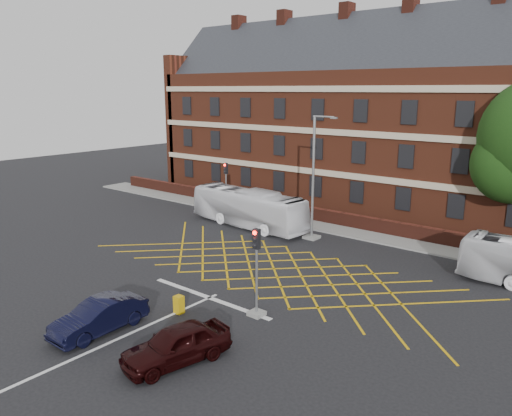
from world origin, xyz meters
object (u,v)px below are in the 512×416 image
Objects in this scene: bus_left at (248,208)px; traffic_light_far at (226,192)px; street_lamp at (313,198)px; utility_cabinet at (179,305)px; car_navy at (99,316)px; car_maroon at (176,344)px; direction_signs at (217,195)px; traffic_light_near at (257,281)px.

bus_left is 5.34m from traffic_light_far.
street_lamp is 10.01× the size of utility_cabinet.
car_navy is 1.03× the size of traffic_light_far.
bus_left is 2.39× the size of car_maroon.
utility_cabinet is (1.73, -14.41, -2.55)m from street_lamp.
direction_signs is at bearing 143.79° from car_maroon.
traffic_light_near is at bearing 105.83° from car_maroon.
bus_left is 2.39× the size of car_navy.
traffic_light_near is at bearing -133.27° from bus_left.
street_lamp reaches higher than car_maroon.
car_maroon reaches higher than utility_cabinet.
street_lamp is at bearing 111.32° from traffic_light_near.
street_lamp reaches higher than traffic_light_near.
traffic_light_far reaches higher than direction_signs.
traffic_light_far reaches higher than bus_left.
direction_signs is (-16.18, 19.40, 0.63)m from car_maroon.
car_maroon is at bearing -43.41° from utility_cabinet.
traffic_light_near is 1.00× the size of traffic_light_far.
car_navy is 7.20m from traffic_light_near.
utility_cabinet is at bearing -83.14° from street_lamp.
car_navy is at bearing -155.40° from bus_left.
traffic_light_near is at bearing 51.20° from car_navy.
traffic_light_near is (-0.17, 5.19, 1.01)m from car_maroon.
traffic_light_far is (-4.68, 2.56, 0.29)m from bus_left.
traffic_light_near is 20.96m from traffic_light_far.
car_navy is at bearing -110.57° from utility_cabinet.
traffic_light_far is 10.68m from street_lamp.
traffic_light_far is (-15.34, 19.66, 1.01)m from car_maroon.
bus_left is at bearing 108.20° from car_navy.
bus_left is 5.91m from street_lamp.
car_navy reaches higher than utility_cabinet.
utility_cabinet is (12.96, -16.35, -0.94)m from direction_signs.
car_maroon is (10.66, -17.10, -0.72)m from bus_left.
car_maroon is at bearing -74.15° from street_lamp.
direction_signs is (-0.84, -0.26, -0.39)m from traffic_light_far.
bus_left reaches higher than utility_cabinet.
bus_left reaches higher than car_maroon.
traffic_light_near reaches higher than bus_left.
car_maroon is at bearing -52.04° from traffic_light_far.
car_navy is 0.50× the size of street_lamp.
direction_signs is (-11.22, 1.94, -1.61)m from street_lamp.
bus_left is at bearing 135.89° from car_maroon.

